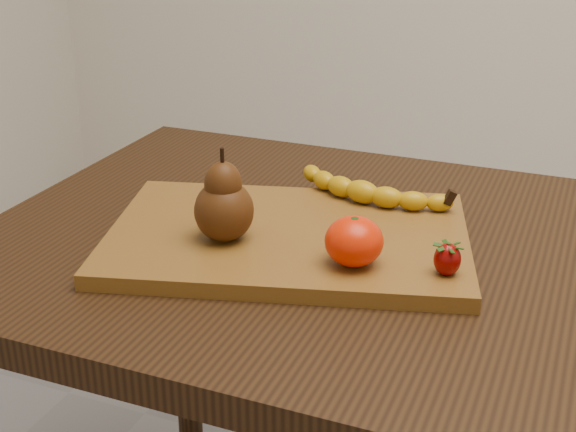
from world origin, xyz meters
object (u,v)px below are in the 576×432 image
at_px(cutting_board, 288,238).
at_px(pear, 223,195).
at_px(table, 363,312).
at_px(mandarin, 354,241).

xyz_separation_m(cutting_board, pear, (-0.06, -0.05, 0.07)).
relative_size(table, mandarin, 14.73).
distance_m(table, pear, 0.25).
bearing_deg(pear, cutting_board, 38.23).
xyz_separation_m(table, cutting_board, (-0.09, -0.04, 0.11)).
bearing_deg(table, pear, -150.96).
bearing_deg(cutting_board, pear, -157.20).
height_order(pear, mandarin, pear).
height_order(table, mandarin, mandarin).
bearing_deg(mandarin, table, 97.71).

